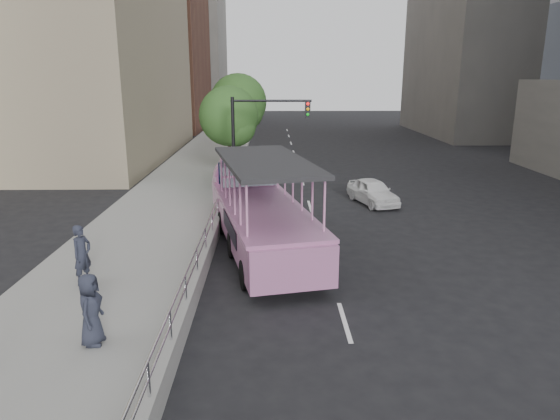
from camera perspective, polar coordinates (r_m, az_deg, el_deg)
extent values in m
plane|color=black|center=(15.20, 2.52, -9.17)|extent=(160.00, 160.00, 0.00)
cube|color=gray|center=(25.07, -12.13, 0.67)|extent=(5.50, 80.00, 0.30)
cube|color=gray|center=(16.99, -8.47, -4.91)|extent=(0.24, 30.00, 0.36)
cylinder|color=silver|center=(9.68, -14.82, -18.20)|extent=(0.07, 0.07, 0.70)
cylinder|color=silver|center=(11.36, -12.45, -12.73)|extent=(0.07, 0.07, 0.70)
cylinder|color=silver|center=(13.13, -10.76, -8.69)|extent=(0.07, 0.07, 0.70)
cylinder|color=silver|center=(14.95, -9.51, -5.61)|extent=(0.07, 0.07, 0.70)
cylinder|color=silver|center=(16.82, -8.54, -3.21)|extent=(0.07, 0.07, 0.70)
cylinder|color=silver|center=(18.72, -7.77, -1.29)|extent=(0.07, 0.07, 0.70)
cylinder|color=silver|center=(20.63, -7.14, 0.27)|extent=(0.07, 0.07, 0.70)
cylinder|color=silver|center=(22.56, -6.62, 1.57)|extent=(0.07, 0.07, 0.70)
cylinder|color=silver|center=(24.50, -6.19, 2.66)|extent=(0.07, 0.07, 0.70)
cylinder|color=silver|center=(26.45, -5.81, 3.59)|extent=(0.07, 0.07, 0.70)
cylinder|color=silver|center=(16.82, -8.54, -3.21)|extent=(0.06, 22.00, 0.06)
cylinder|color=silver|center=(16.72, -8.59, -2.14)|extent=(0.06, 22.00, 0.06)
cylinder|color=black|center=(15.14, -3.81, -7.42)|extent=(0.54, 0.97, 0.91)
cylinder|color=black|center=(15.62, 4.35, -6.70)|extent=(0.54, 0.97, 0.91)
cylinder|color=black|center=(17.77, -5.32, -3.99)|extent=(0.54, 0.97, 0.91)
cylinder|color=black|center=(18.18, 1.68, -3.48)|extent=(0.54, 0.97, 0.91)
cylinder|color=black|center=(20.46, -6.43, -1.44)|extent=(0.54, 0.97, 0.91)
cylinder|color=black|center=(20.82, -0.32, -1.06)|extent=(0.54, 0.97, 0.91)
cube|color=#DF8DC3|center=(17.95, -1.92, -1.77)|extent=(4.23, 8.67, 1.27)
cube|color=#DF8DC3|center=(22.53, -4.36, 2.35)|extent=(2.88, 2.63, 1.59)
cylinder|color=#DF8DC3|center=(23.30, -4.70, 3.53)|extent=(2.48, 1.20, 2.39)
cube|color=#AB6395|center=(13.98, 1.56, -6.76)|extent=(2.56, 0.88, 1.27)
cube|color=#AB6395|center=(17.76, -1.94, 0.38)|extent=(4.41, 8.99, 0.12)
cube|color=#262629|center=(17.02, -1.73, 5.60)|extent=(4.04, 7.11, 0.14)
cube|color=#8C96A6|center=(20.60, -3.65, 4.17)|extent=(2.33, 0.69, 1.06)
cube|color=#DF8DC3|center=(21.10, -3.84, 3.59)|extent=(2.40, 1.46, 0.51)
imported|color=white|center=(25.50, 10.56, 2.10)|extent=(2.43, 3.94, 1.25)
imported|color=#272A39|center=(15.67, -21.68, -4.79)|extent=(0.66, 0.78, 1.80)
imported|color=#272A39|center=(12.23, -20.84, -10.58)|extent=(0.56, 0.84, 1.70)
cylinder|color=black|center=(21.38, -6.61, 1.52)|extent=(0.08, 0.08, 2.53)
cube|color=#0B2351|center=(21.16, -6.70, 4.33)|extent=(0.20, 0.61, 0.91)
cube|color=white|center=(21.15, -6.62, 4.33)|extent=(0.13, 0.39, 0.56)
cylinder|color=black|center=(26.66, -5.34, 7.16)|extent=(0.18, 0.18, 5.20)
cylinder|color=black|center=(26.36, -1.03, 12.38)|extent=(4.20, 0.12, 0.12)
cube|color=black|center=(26.46, 3.18, 11.39)|extent=(0.28, 0.22, 0.85)
sphere|color=red|center=(26.31, 3.21, 12.02)|extent=(0.16, 0.16, 0.16)
cylinder|color=#352218|center=(30.30, -5.76, 6.08)|extent=(0.22, 0.22, 3.08)
sphere|color=#325722|center=(30.02, -5.88, 10.64)|extent=(3.52, 3.52, 3.52)
sphere|color=#325722|center=(29.74, -5.12, 9.55)|extent=(2.42, 2.42, 2.42)
cylinder|color=#352218|center=(36.19, -4.69, 7.87)|extent=(0.22, 0.22, 3.47)
sphere|color=#325722|center=(35.95, -4.79, 12.19)|extent=(3.97, 3.97, 3.97)
sphere|color=#325722|center=(35.67, -4.14, 11.18)|extent=(2.73, 2.73, 2.73)
cube|color=brown|center=(64.51, -17.52, 20.44)|extent=(18.00, 16.00, 26.00)
cube|color=slate|center=(79.37, -12.57, 17.45)|extent=(16.00, 14.00, 20.00)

